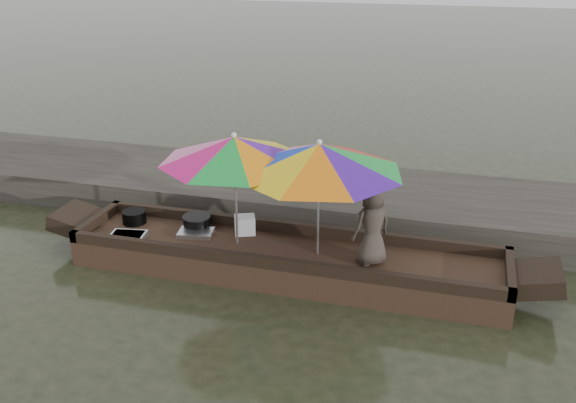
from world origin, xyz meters
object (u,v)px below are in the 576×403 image
(supply_bag, at_px, (245,225))
(umbrella_stern, at_px, (318,199))
(boat_hull, at_px, (286,261))
(tray_crayfish, at_px, (128,237))
(cooking_pot, at_px, (134,217))
(umbrella_bow, at_px, (236,190))
(charcoal_grill, at_px, (197,223))
(tray_scallop, at_px, (196,233))
(vendor, at_px, (372,225))

(supply_bag, relative_size, umbrella_stern, 0.13)
(supply_bag, distance_m, umbrella_stern, 1.34)
(boat_hull, xyz_separation_m, tray_crayfish, (-2.16, -0.31, 0.22))
(cooking_pot, distance_m, umbrella_bow, 1.83)
(supply_bag, xyz_separation_m, umbrella_stern, (1.12, -0.33, 0.65))
(charcoal_grill, bearing_deg, cooking_pot, -176.52)
(charcoal_grill, height_order, umbrella_bow, umbrella_bow)
(tray_scallop, height_order, charcoal_grill, charcoal_grill)
(cooking_pot, xyz_separation_m, tray_crayfish, (0.20, -0.54, -0.04))
(charcoal_grill, bearing_deg, tray_scallop, -70.40)
(boat_hull, bearing_deg, supply_bag, 154.35)
(cooking_pot, bearing_deg, charcoal_grill, 3.48)
(boat_hull, height_order, supply_bag, supply_bag)
(charcoal_grill, distance_m, umbrella_bow, 1.04)
(boat_hull, xyz_separation_m, tray_scallop, (-1.33, 0.10, 0.21))
(tray_scallop, distance_m, charcoal_grill, 0.22)
(umbrella_bow, height_order, umbrella_stern, same)
(cooking_pot, bearing_deg, supply_bag, 3.23)
(boat_hull, relative_size, umbrella_stern, 2.68)
(cooking_pot, distance_m, tray_scallop, 1.04)
(boat_hull, height_order, tray_scallop, tray_scallop)
(cooking_pot, relative_size, vendor, 0.32)
(tray_crayfish, height_order, vendor, vendor)
(tray_crayfish, height_order, tray_scallop, tray_crayfish)
(charcoal_grill, height_order, vendor, vendor)
(cooking_pot, distance_m, umbrella_stern, 2.88)
(supply_bag, bearing_deg, charcoal_grill, -177.10)
(tray_crayfish, distance_m, umbrella_stern, 2.71)
(boat_hull, height_order, vendor, vendor)
(cooking_pot, bearing_deg, tray_scallop, -7.83)
(tray_crayfish, xyz_separation_m, umbrella_stern, (2.59, 0.31, 0.73))
(vendor, bearing_deg, tray_scallop, -45.74)
(tray_crayfish, distance_m, vendor, 3.34)
(umbrella_stern, bearing_deg, cooking_pot, 175.10)
(cooking_pot, height_order, umbrella_stern, umbrella_stern)
(tray_crayfish, relative_size, umbrella_stern, 0.22)
(umbrella_bow, bearing_deg, umbrella_stern, 0.00)
(boat_hull, xyz_separation_m, supply_bag, (-0.69, 0.33, 0.30))
(cooking_pot, xyz_separation_m, tray_scallop, (1.02, -0.14, -0.06))
(tray_crayfish, distance_m, umbrella_bow, 1.68)
(supply_bag, bearing_deg, umbrella_stern, -16.52)
(vendor, relative_size, umbrella_stern, 0.49)
(boat_hull, relative_size, tray_crayfish, 12.10)
(boat_hull, bearing_deg, vendor, -3.02)
(cooking_pot, distance_m, tray_crayfish, 0.58)
(tray_scallop, distance_m, umbrella_stern, 1.92)
(tray_scallop, bearing_deg, umbrella_bow, -8.56)
(cooking_pot, bearing_deg, umbrella_stern, -4.90)
(tray_crayfish, bearing_deg, tray_scallop, 26.04)
(vendor, bearing_deg, umbrella_stern, -46.92)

